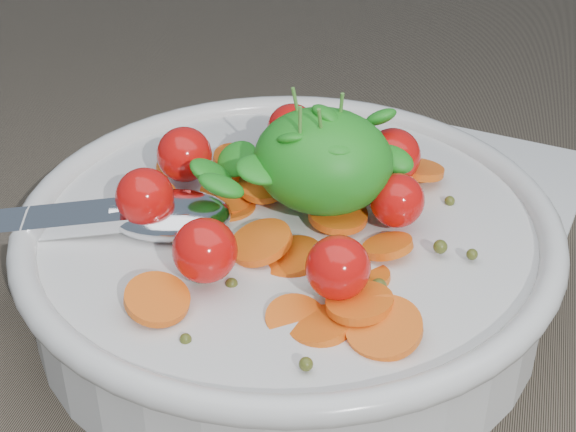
# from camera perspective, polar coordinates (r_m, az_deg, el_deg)

# --- Properties ---
(ground) EXTENTS (6.00, 6.00, 0.00)m
(ground) POSITION_cam_1_polar(r_m,az_deg,el_deg) (0.52, 2.76, -6.91)
(ground) COLOR brown
(ground) RESTS_ON ground
(bowl) EXTENTS (0.34, 0.31, 0.13)m
(bowl) POSITION_cam_1_polar(r_m,az_deg,el_deg) (0.52, -0.03, -2.24)
(bowl) COLOR silver
(bowl) RESTS_ON ground
(napkin) EXTENTS (0.16, 0.14, 0.01)m
(napkin) POSITION_cam_1_polar(r_m,az_deg,el_deg) (0.67, 12.84, 2.65)
(napkin) COLOR white
(napkin) RESTS_ON ground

